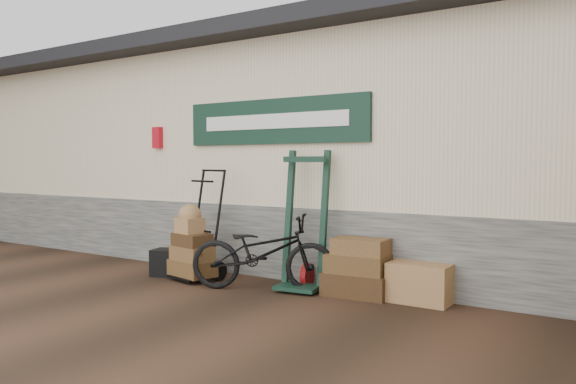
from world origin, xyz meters
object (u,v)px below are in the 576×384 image
Objects in this scene: porter_trolley at (202,223)px; suitcase_stack at (358,266)px; green_barrow at (304,220)px; wicker_hamper at (421,283)px; bicycle at (263,248)px; black_trunk at (167,262)px.

porter_trolley reaches higher than suitcase_stack.
porter_trolley is 1.93× the size of suitcase_stack.
green_barrow is 1.45m from wicker_hamper.
bicycle is at bearing -164.62° from wicker_hamper.
suitcase_stack is 0.69m from wicker_hamper.
black_trunk is (-3.20, -0.46, -0.03)m from wicker_hamper.
black_trunk is at bearing 67.01° from bicycle.
black_trunk is (-1.88, -0.30, -0.62)m from green_barrow.
bicycle reaches higher than suitcase_stack.
porter_trolley is 4.08× the size of black_trunk.
green_barrow reaches higher than suitcase_stack.
suitcase_stack is at bearing -172.64° from wicker_hamper.
wicker_hamper is at bearing 7.36° from suitcase_stack.
green_barrow is at bearing 20.50° from porter_trolley.
green_barrow is at bearing -173.31° from wicker_hamper.
wicker_hamper is at bearing 8.16° from black_trunk.
suitcase_stack is 1.15× the size of wicker_hamper.
porter_trolley is 2.75m from wicker_hamper.
bicycle is (-1.01, -0.37, 0.16)m from suitcase_stack.
green_barrow is at bearing -174.02° from suitcase_stack.
bicycle is at bearing -0.13° from black_trunk.
suitcase_stack is at bearing 19.80° from porter_trolley.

